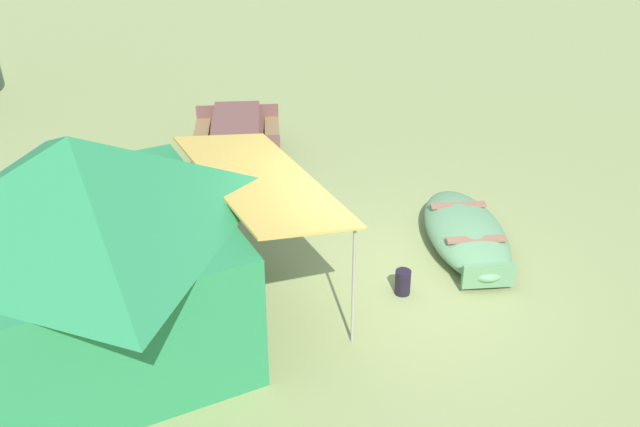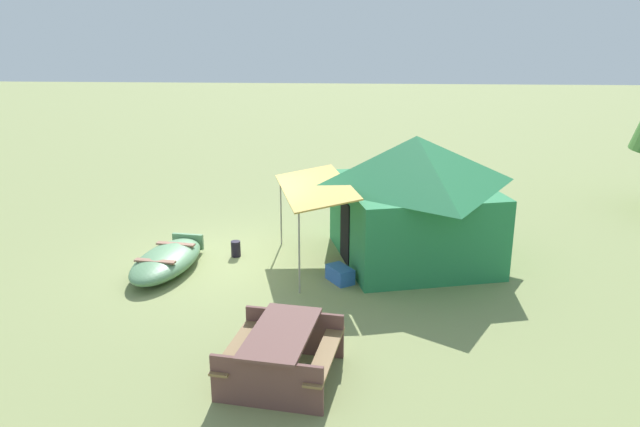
{
  "view_description": "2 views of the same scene",
  "coord_description": "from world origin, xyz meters",
  "views": [
    {
      "loc": [
        -7.76,
        2.72,
        5.68
      ],
      "look_at": [
        0.4,
        0.89,
        1.0
      ],
      "focal_mm": 41.66,
      "sensor_mm": 36.0,
      "label": 1
    },
    {
      "loc": [
        12.21,
        2.52,
        4.87
      ],
      "look_at": [
        -0.15,
        1.75,
        1.02
      ],
      "focal_mm": 34.57,
      "sensor_mm": 36.0,
      "label": 2
    }
  ],
  "objects": [
    {
      "name": "ground_plane",
      "position": [
        0.0,
        0.0,
        0.0
      ],
      "size": [
        80.0,
        80.0,
        0.0
      ],
      "primitive_type": "plane",
      "color": "#848F56"
    },
    {
      "name": "beached_rowboat",
      "position": [
        0.73,
        -1.33,
        0.24
      ],
      "size": [
        2.58,
        1.4,
        0.45
      ],
      "color": "#5B8B5E",
      "rests_on": "ground_plane"
    },
    {
      "name": "canvas_cabin_tent",
      "position": [
        -0.34,
        3.71,
        1.38
      ],
      "size": [
        4.16,
        4.99,
        2.66
      ],
      "color": "#277D48",
      "rests_on": "ground_plane"
    },
    {
      "name": "picnic_table",
      "position": [
        4.54,
        1.5,
        0.47
      ],
      "size": [
        1.88,
        1.76,
        0.75
      ],
      "color": "brown",
      "rests_on": "ground_plane"
    },
    {
      "name": "cooler_box",
      "position": [
        1.05,
        2.22,
        0.15
      ],
      "size": [
        0.67,
        0.6,
        0.31
      ],
      "primitive_type": "cube",
      "rotation": [
        0.0,
        0.0,
        0.59
      ],
      "color": "#3061BA",
      "rests_on": "ground_plane"
    },
    {
      "name": "fuel_can",
      "position": [
        -0.18,
        -0.08,
        0.17
      ],
      "size": [
        0.29,
        0.29,
        0.34
      ],
      "primitive_type": "cylinder",
      "rotation": [
        0.0,
        0.0,
        5.6
      ],
      "color": "black",
      "rests_on": "ground_plane"
    }
  ]
}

